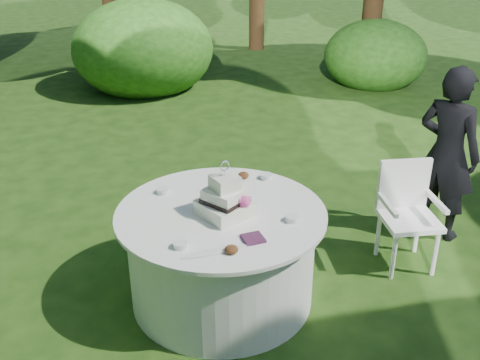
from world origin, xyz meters
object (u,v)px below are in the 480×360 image
Objects in this scene: guest at (447,154)px; napkins at (253,238)px; cake at (226,200)px; chair at (407,207)px; table at (222,255)px.

napkins is at bearing 84.23° from guest.
cake is at bearing 74.02° from guest.
guest reaches higher than cake.
chair is at bearing 14.34° from napkins.
cake is at bearing 98.02° from napkins.
guest is at bearing 25.32° from chair.
chair is at bearing 0.11° from cake.
guest is 1.03× the size of table.
napkins is at bearing -165.66° from chair.
cake reaches higher than chair.
table is at bearing 109.72° from cake.
table is 1.63m from chair.
napkins is 0.41m from cake.
guest reaches higher than table.
cake reaches higher than napkins.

